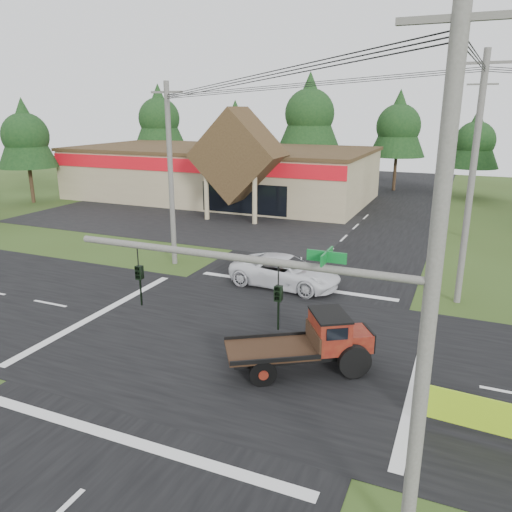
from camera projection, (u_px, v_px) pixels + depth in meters
The scene contains 19 objects.
ground at pixel (238, 340), 20.21m from camera, with size 120.00×120.00×0.00m, color #314217.
road_ns at pixel (238, 340), 20.21m from camera, with size 12.00×120.00×0.02m, color black.
road_ew at pixel (238, 340), 20.21m from camera, with size 120.00×12.00×0.02m, color black.
parking_apron at pixel (184, 219), 42.24m from camera, with size 28.00×14.00×0.02m, color black.
cvs_building at pixel (222, 172), 51.41m from camera, with size 30.40×18.20×9.19m.
traffic_signal_mast at pixel (338, 344), 10.15m from camera, with size 8.12×0.24×7.00m.
utility_pole_nr at pixel (431, 301), 9.17m from camera, with size 2.00×0.30×11.00m.
utility_pole_nw at pixel (171, 174), 28.75m from camera, with size 2.00×0.30×10.50m.
utility_pole_ne at pixel (472, 181), 22.57m from camera, with size 2.00×0.30×11.50m.
utility_pole_n at pixel (474, 157), 34.96m from camera, with size 2.00×0.30×11.20m.
tree_row_a at pixel (159, 116), 64.50m from camera, with size 6.72×6.72×12.12m.
tree_row_b at pixel (235, 128), 62.87m from camera, with size 5.60×5.60×10.10m.
tree_row_c at pixel (310, 111), 57.65m from camera, with size 7.28×7.28×13.13m.
tree_row_d at pixel (399, 124), 55.14m from camera, with size 6.16×6.16×11.11m.
tree_row_e at pixel (475, 139), 50.74m from camera, with size 5.04×5.04×9.09m.
tree_side_w at pixel (25, 134), 48.01m from camera, with size 5.60×5.60×10.10m.
antique_flatbed_truck at pixel (301, 343), 17.63m from camera, with size 1.97×5.17×2.16m, color #5A0E0C, non-canonical shape.
roadside_banner at pixel (500, 424), 13.68m from camera, with size 4.25×0.12×1.45m, color #94C51A, non-canonical shape.
white_pickup at pixel (285, 271), 26.22m from camera, with size 2.67×5.80×1.61m, color white.
Camera 1 is at (7.91, -16.64, 9.03)m, focal length 35.00 mm.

